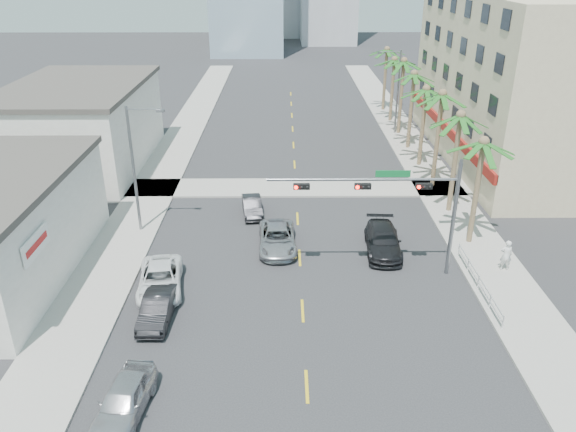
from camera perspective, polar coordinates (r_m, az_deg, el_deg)
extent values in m
plane|color=#262628|center=(28.19, 1.76, -14.20)|extent=(260.00, 260.00, 0.00)
cube|color=gray|center=(47.28, 15.56, 1.93)|extent=(4.00, 120.00, 0.15)
cube|color=gray|center=(46.77, -14.01, 1.85)|extent=(4.00, 120.00, 0.15)
cube|color=gray|center=(47.32, 0.81, 2.90)|extent=(80.00, 4.00, 0.15)
cube|color=#C4AF8A|center=(57.67, 23.67, 12.58)|extent=(15.00, 28.00, 15.00)
cube|color=maroon|center=(56.09, 15.70, 8.67)|extent=(0.30, 28.00, 0.80)
cube|color=beige|center=(55.05, -20.29, 8.41)|extent=(11.00, 18.00, 7.20)
cylinder|color=slate|center=(34.54, 16.44, -0.43)|extent=(0.24, 0.24, 7.20)
cylinder|color=slate|center=(32.35, 7.61, 3.69)|extent=(11.00, 0.16, 0.16)
cube|color=#0C662D|center=(32.51, 10.62, 4.24)|extent=(2.00, 0.05, 0.40)
cube|color=black|center=(33.01, 13.64, 2.97)|extent=(0.95, 0.28, 0.32)
sphere|color=#FF0C05|center=(32.79, 13.16, 2.87)|extent=(0.22, 0.22, 0.22)
cube|color=black|center=(32.34, 7.61, 3.01)|extent=(0.95, 0.28, 0.32)
sphere|color=#FF0C05|center=(32.15, 7.08, 2.91)|extent=(0.22, 0.22, 0.22)
cube|color=black|center=(32.04, 1.39, 3.02)|extent=(0.95, 0.28, 0.32)
sphere|color=#FF0C05|center=(31.88, 0.82, 2.91)|extent=(0.22, 0.22, 0.22)
cylinder|color=brown|center=(38.82, 18.55, 2.11)|extent=(0.36, 0.36, 7.20)
cylinder|color=brown|center=(43.37, 16.54, 5.00)|extent=(0.36, 0.36, 7.56)
cylinder|color=brown|center=(48.06, 14.90, 7.32)|extent=(0.36, 0.36, 7.92)
cylinder|color=brown|center=(52.99, 13.49, 8.66)|extent=(0.36, 0.36, 7.20)
cylinder|color=brown|center=(57.83, 12.36, 10.29)|extent=(0.36, 0.36, 7.56)
cylinder|color=brown|center=(62.73, 11.40, 11.66)|extent=(0.36, 0.36, 7.92)
cylinder|color=brown|center=(67.78, 10.53, 12.38)|extent=(0.36, 0.36, 7.20)
cylinder|color=brown|center=(72.75, 9.81, 13.42)|extent=(0.36, 0.36, 7.56)
cylinder|color=slate|center=(39.58, -15.39, 4.36)|extent=(0.20, 0.20, 9.00)
cylinder|color=slate|center=(38.08, -14.49, 10.46)|extent=(2.20, 0.12, 0.12)
cube|color=slate|center=(37.86, -12.84, 10.39)|extent=(0.50, 0.25, 0.18)
cylinder|color=slate|center=(62.53, 11.07, 12.15)|extent=(0.20, 0.20, 9.00)
cylinder|color=slate|center=(61.55, 10.36, 16.09)|extent=(2.20, 0.12, 0.12)
cube|color=slate|center=(61.38, 9.31, 16.05)|extent=(0.50, 0.25, 0.18)
cylinder|color=silver|center=(34.66, 18.78, -6.40)|extent=(0.08, 8.00, 0.08)
cylinder|color=silver|center=(34.48, 18.86, -5.90)|extent=(0.08, 8.00, 0.08)
cylinder|color=silver|center=(31.56, 20.98, -10.20)|extent=(0.08, 0.08, 1.00)
cylinder|color=silver|center=(33.09, 19.82, -8.25)|extent=(0.08, 0.08, 1.00)
cylinder|color=silver|center=(34.68, 18.77, -6.47)|extent=(0.08, 0.08, 1.00)
cylinder|color=silver|center=(36.31, 17.82, -4.85)|extent=(0.08, 0.08, 1.00)
cylinder|color=silver|center=(37.97, 16.96, -3.36)|extent=(0.08, 0.08, 1.00)
imported|color=#B6B6BB|center=(25.87, -16.32, -17.45)|extent=(2.28, 4.65, 1.53)
imported|color=black|center=(31.11, -13.15, -9.16)|extent=(1.53, 4.25, 1.39)
imported|color=white|center=(33.59, -12.86, -6.30)|extent=(3.12, 5.55, 1.47)
imported|color=black|center=(42.40, -3.66, 0.99)|extent=(1.86, 4.06, 1.29)
imported|color=#A9A9AE|center=(37.33, -1.10, -2.29)|extent=(2.62, 5.35, 1.46)
imported|color=black|center=(37.43, 9.62, -2.50)|extent=(2.52, 5.53, 1.57)
imported|color=silver|center=(36.93, 21.28, -3.73)|extent=(0.75, 0.51, 2.00)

